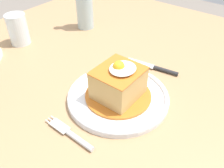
{
  "coord_description": "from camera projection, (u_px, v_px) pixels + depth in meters",
  "views": [
    {
      "loc": [
        -0.4,
        -0.43,
        1.16
      ],
      "look_at": [
        -0.03,
        -0.14,
        0.79
      ],
      "focal_mm": 38.23,
      "sensor_mm": 36.0,
      "label": 1
    }
  ],
  "objects": [
    {
      "name": "dining_table",
      "position": [
        84.0,
        95.0,
        0.77
      ],
      "size": [
        1.35,
        1.08,
        0.75
      ],
      "color": "#A87F56",
      "rests_on": "ground_plane"
    },
    {
      "name": "sandwich_meal",
      "position": [
        119.0,
        84.0,
        0.59
      ],
      "size": [
        0.17,
        0.17,
        0.11
      ],
      "color": "#C66B23",
      "rests_on": "main_plate"
    },
    {
      "name": "main_plate",
      "position": [
        118.0,
        96.0,
        0.61
      ],
      "size": [
        0.26,
        0.26,
        0.02
      ],
      "color": "white",
      "rests_on": "dining_table"
    },
    {
      "name": "knife",
      "position": [
        158.0,
        68.0,
        0.72
      ],
      "size": [
        0.04,
        0.17,
        0.01
      ],
      "color": "#262628",
      "rests_on": "dining_table"
    },
    {
      "name": "beer_bottle_clear",
      "position": [
        84.0,
        2.0,
        0.89
      ],
      "size": [
        0.06,
        0.06,
        0.27
      ],
      "color": "#ADC6CC",
      "rests_on": "dining_table"
    },
    {
      "name": "drinking_glass",
      "position": [
        17.0,
        32.0,
        0.82
      ],
      "size": [
        0.07,
        0.07,
        0.1
      ],
      "color": "silver",
      "rests_on": "dining_table"
    },
    {
      "name": "fork",
      "position": [
        73.0,
        136.0,
        0.52
      ],
      "size": [
        0.02,
        0.14,
        0.01
      ],
      "color": "silver",
      "rests_on": "dining_table"
    }
  ]
}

